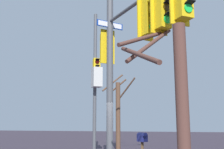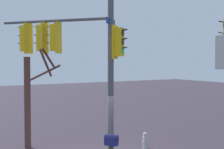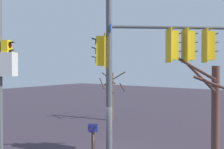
% 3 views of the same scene
% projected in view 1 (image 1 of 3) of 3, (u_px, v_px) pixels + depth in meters
% --- Properties ---
extents(main_signal_pole_assembly, '(6.14, 3.69, 8.40)m').
position_uv_depth(main_signal_pole_assembly, '(131.00, 32.00, 8.92)').
color(main_signal_pole_assembly, '#4C4F54').
rests_on(main_signal_pole_assembly, ground).
extents(secondary_pole_assembly, '(0.81, 0.71, 7.80)m').
position_uv_depth(secondary_pole_assembly, '(96.00, 78.00, 14.38)').
color(secondary_pole_assembly, '#4C4F54').
rests_on(secondary_pole_assembly, ground).
extents(mailbox, '(0.49, 0.46, 1.41)m').
position_uv_depth(mailbox, '(142.00, 140.00, 10.74)').
color(mailbox, '#4C3823').
rests_on(mailbox, ground).
extents(bare_tree_behind_pole, '(2.82, 1.57, 4.41)m').
position_uv_depth(bare_tree_behind_pole, '(176.00, 101.00, 5.95)').
color(bare_tree_behind_pole, brown).
rests_on(bare_tree_behind_pole, ground).
extents(bare_tree_across_street, '(1.32, 2.29, 5.09)m').
position_uv_depth(bare_tree_across_street, '(118.00, 112.00, 17.52)').
color(bare_tree_across_street, brown).
rests_on(bare_tree_across_street, ground).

